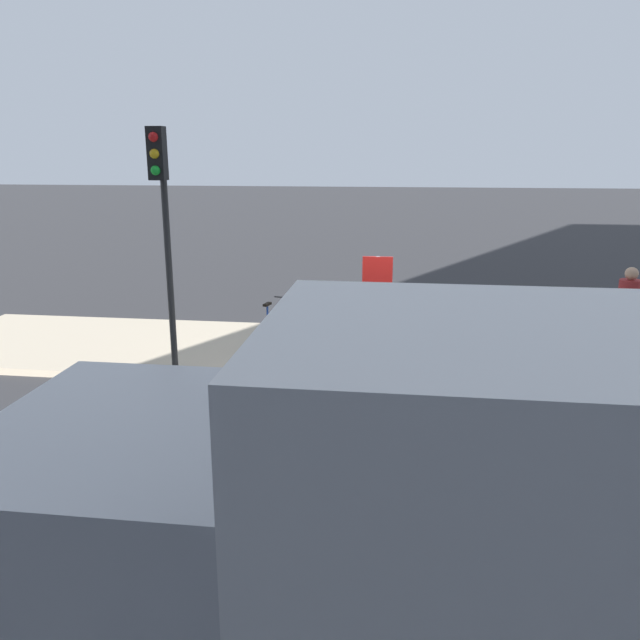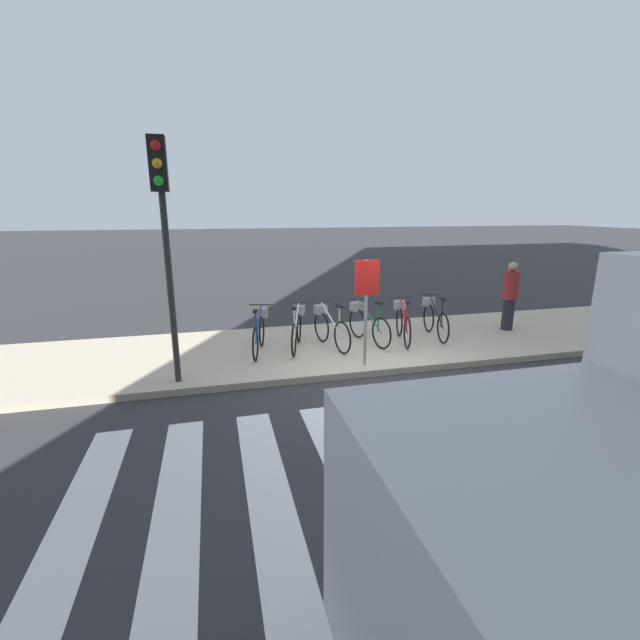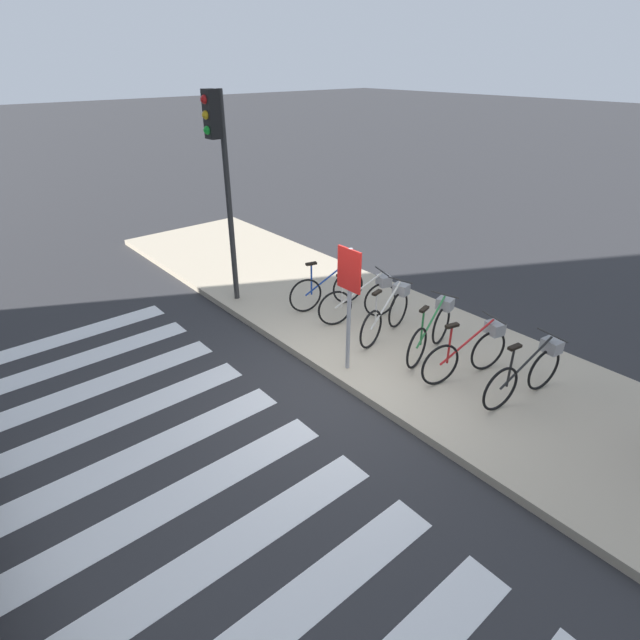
{
  "view_description": "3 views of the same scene",
  "coord_description": "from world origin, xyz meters",
  "px_view_note": "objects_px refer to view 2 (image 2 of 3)",
  "views": [
    {
      "loc": [
        0.21,
        -8.71,
        3.44
      ],
      "look_at": [
        -1.04,
        0.79,
        0.89
      ],
      "focal_mm": 35.0,
      "sensor_mm": 36.0,
      "label": 1
    },
    {
      "loc": [
        -2.67,
        -6.52,
        2.84
      ],
      "look_at": [
        -0.8,
        0.88,
        0.85
      ],
      "focal_mm": 24.0,
      "sensor_mm": 36.0,
      "label": 2
    },
    {
      "loc": [
        4.43,
        -4.1,
        4.24
      ],
      "look_at": [
        -0.87,
        0.39,
        0.59
      ],
      "focal_mm": 28.0,
      "sensor_mm": 36.0,
      "label": 3
    }
  ],
  "objects_px": {
    "parked_bicycle_0": "(259,331)",
    "pedestrian": "(510,295)",
    "sign_post": "(366,295)",
    "parked_bicycle_5": "(434,317)",
    "parked_bicycle_2": "(329,326)",
    "parked_bicycle_4": "(402,321)",
    "parked_bicycle_3": "(366,322)",
    "parked_bicycle_1": "(297,327)",
    "traffic_light": "(163,213)"
  },
  "relations": [
    {
      "from": "parked_bicycle_0",
      "to": "pedestrian",
      "type": "bearing_deg",
      "value": 2.0
    },
    {
      "from": "parked_bicycle_0",
      "to": "sign_post",
      "type": "relative_size",
      "value": 0.79
    },
    {
      "from": "sign_post",
      "to": "parked_bicycle_0",
      "type": "bearing_deg",
      "value": 144.69
    },
    {
      "from": "parked_bicycle_0",
      "to": "parked_bicycle_5",
      "type": "relative_size",
      "value": 0.98
    },
    {
      "from": "parked_bicycle_0",
      "to": "parked_bicycle_5",
      "type": "bearing_deg",
      "value": 2.01
    },
    {
      "from": "pedestrian",
      "to": "parked_bicycle_2",
      "type": "bearing_deg",
      "value": -177.34
    },
    {
      "from": "parked_bicycle_5",
      "to": "pedestrian",
      "type": "distance_m",
      "value": 1.96
    },
    {
      "from": "parked_bicycle_4",
      "to": "parked_bicycle_0",
      "type": "bearing_deg",
      "value": 179.91
    },
    {
      "from": "parked_bicycle_2",
      "to": "parked_bicycle_3",
      "type": "bearing_deg",
      "value": 6.96
    },
    {
      "from": "parked_bicycle_4",
      "to": "parked_bicycle_5",
      "type": "xyz_separation_m",
      "value": [
        0.82,
        0.14,
        0.0
      ]
    },
    {
      "from": "sign_post",
      "to": "parked_bicycle_1",
      "type": "bearing_deg",
      "value": 127.12
    },
    {
      "from": "parked_bicycle_3",
      "to": "sign_post",
      "type": "xyz_separation_m",
      "value": [
        -0.51,
        -1.33,
        0.87
      ]
    },
    {
      "from": "parked_bicycle_4",
      "to": "traffic_light",
      "type": "xyz_separation_m",
      "value": [
        -4.48,
        -1.27,
        2.23
      ]
    },
    {
      "from": "parked_bicycle_2",
      "to": "parked_bicycle_5",
      "type": "bearing_deg",
      "value": 3.21
    },
    {
      "from": "parked_bicycle_4",
      "to": "parked_bicycle_5",
      "type": "relative_size",
      "value": 0.98
    },
    {
      "from": "parked_bicycle_0",
      "to": "parked_bicycle_1",
      "type": "bearing_deg",
      "value": 4.37
    },
    {
      "from": "parked_bicycle_0",
      "to": "traffic_light",
      "type": "height_order",
      "value": "traffic_light"
    },
    {
      "from": "parked_bicycle_4",
      "to": "traffic_light",
      "type": "distance_m",
      "value": 5.16
    },
    {
      "from": "parked_bicycle_5",
      "to": "pedestrian",
      "type": "xyz_separation_m",
      "value": [
        1.92,
        0.07,
        0.4
      ]
    },
    {
      "from": "parked_bicycle_2",
      "to": "parked_bicycle_5",
      "type": "relative_size",
      "value": 0.99
    },
    {
      "from": "parked_bicycle_0",
      "to": "parked_bicycle_4",
      "type": "xyz_separation_m",
      "value": [
        3.02,
        -0.0,
        0.0
      ]
    },
    {
      "from": "parked_bicycle_0",
      "to": "traffic_light",
      "type": "bearing_deg",
      "value": -138.8
    },
    {
      "from": "sign_post",
      "to": "parked_bicycle_5",
      "type": "bearing_deg",
      "value": 33.01
    },
    {
      "from": "parked_bicycle_1",
      "to": "parked_bicycle_5",
      "type": "relative_size",
      "value": 0.97
    },
    {
      "from": "parked_bicycle_4",
      "to": "traffic_light",
      "type": "relative_size",
      "value": 0.4
    },
    {
      "from": "parked_bicycle_1",
      "to": "parked_bicycle_3",
      "type": "bearing_deg",
      "value": 1.66
    },
    {
      "from": "parked_bicycle_2",
      "to": "parked_bicycle_5",
      "type": "distance_m",
      "value": 2.43
    },
    {
      "from": "parked_bicycle_2",
      "to": "sign_post",
      "type": "bearing_deg",
      "value": -75.28
    },
    {
      "from": "parked_bicycle_1",
      "to": "parked_bicycle_5",
      "type": "height_order",
      "value": "same"
    },
    {
      "from": "parked_bicycle_4",
      "to": "parked_bicycle_1",
      "type": "bearing_deg",
      "value": 178.4
    },
    {
      "from": "parked_bicycle_4",
      "to": "parked_bicycle_5",
      "type": "bearing_deg",
      "value": 9.71
    },
    {
      "from": "parked_bicycle_3",
      "to": "parked_bicycle_4",
      "type": "relative_size",
      "value": 1.0
    },
    {
      "from": "parked_bicycle_5",
      "to": "pedestrian",
      "type": "relative_size",
      "value": 0.96
    },
    {
      "from": "parked_bicycle_0",
      "to": "pedestrian",
      "type": "distance_m",
      "value": 5.77
    },
    {
      "from": "parked_bicycle_5",
      "to": "pedestrian",
      "type": "height_order",
      "value": "pedestrian"
    },
    {
      "from": "parked_bicycle_2",
      "to": "pedestrian",
      "type": "bearing_deg",
      "value": 2.66
    },
    {
      "from": "parked_bicycle_0",
      "to": "parked_bicycle_2",
      "type": "xyz_separation_m",
      "value": [
        1.41,
        -0.0,
        0.0
      ]
    },
    {
      "from": "parked_bicycle_5",
      "to": "traffic_light",
      "type": "distance_m",
      "value": 5.92
    },
    {
      "from": "parked_bicycle_0",
      "to": "parked_bicycle_2",
      "type": "height_order",
      "value": "same"
    },
    {
      "from": "parked_bicycle_4",
      "to": "sign_post",
      "type": "height_order",
      "value": "sign_post"
    },
    {
      "from": "parked_bicycle_2",
      "to": "sign_post",
      "type": "xyz_separation_m",
      "value": [
        0.32,
        -1.23,
        0.87
      ]
    },
    {
      "from": "parked_bicycle_0",
      "to": "parked_bicycle_2",
      "type": "relative_size",
      "value": 0.99
    },
    {
      "from": "parked_bicycle_4",
      "to": "traffic_light",
      "type": "bearing_deg",
      "value": -164.14
    },
    {
      "from": "parked_bicycle_5",
      "to": "sign_post",
      "type": "xyz_separation_m",
      "value": [
        -2.1,
        -1.36,
        0.87
      ]
    },
    {
      "from": "parked_bicycle_0",
      "to": "parked_bicycle_3",
      "type": "distance_m",
      "value": 2.25
    },
    {
      "from": "pedestrian",
      "to": "traffic_light",
      "type": "distance_m",
      "value": 7.59
    },
    {
      "from": "parked_bicycle_4",
      "to": "parked_bicycle_3",
      "type": "bearing_deg",
      "value": 172.16
    },
    {
      "from": "sign_post",
      "to": "traffic_light",
      "type": "bearing_deg",
      "value": -179.15
    },
    {
      "from": "parked_bicycle_1",
      "to": "traffic_light",
      "type": "relative_size",
      "value": 0.39
    },
    {
      "from": "parked_bicycle_1",
      "to": "sign_post",
      "type": "relative_size",
      "value": 0.78
    }
  ]
}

